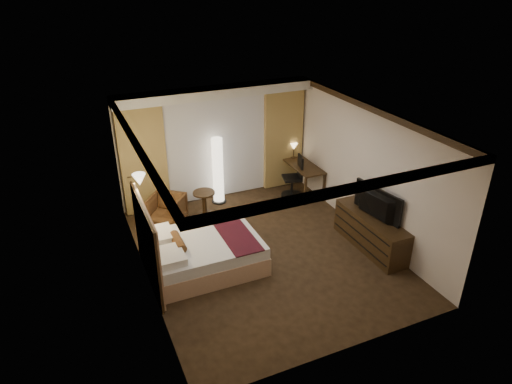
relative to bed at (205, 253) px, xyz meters
name	(u,v)px	position (x,y,z in m)	size (l,w,h in m)	color
floor	(264,253)	(1.19, -0.06, -0.29)	(4.50, 5.50, 0.01)	black
ceiling	(266,120)	(1.19, -0.06, 2.41)	(4.50, 5.50, 0.01)	white
back_wall	(215,143)	(1.19, 2.69, 1.06)	(4.50, 0.02, 2.70)	silver
left_wall	(141,216)	(-1.06, -0.06, 1.06)	(0.02, 5.50, 2.70)	silver
right_wall	(366,171)	(3.44, -0.06, 1.06)	(0.02, 5.50, 2.70)	silver
crown_molding	(265,123)	(1.19, -0.06, 2.35)	(4.50, 5.50, 0.12)	black
soffit	(217,92)	(1.19, 2.44, 2.31)	(4.50, 0.50, 0.20)	white
curtain_sheer	(216,148)	(1.19, 2.61, 0.96)	(2.48, 0.04, 2.45)	silver
curtain_left_drape	(143,160)	(-0.51, 2.55, 0.96)	(1.00, 0.14, 2.45)	tan
curtain_right_drape	(283,139)	(2.89, 2.55, 0.96)	(1.00, 0.14, 2.45)	tan
wall_sconce	(139,180)	(-0.90, 0.78, 1.33)	(0.24, 0.24, 0.24)	white
bed	(205,253)	(0.00, 0.00, 0.00)	(2.00, 1.56, 0.58)	white
headboard	(147,244)	(-1.01, 0.00, 0.46)	(0.12, 1.86, 1.50)	tan
armchair	(167,208)	(-0.25, 1.85, 0.06)	(0.69, 0.65, 0.71)	#442B14
side_table	(204,203)	(0.62, 1.92, -0.02)	(0.49, 0.49, 0.54)	black
floor_lamp	(218,171)	(1.11, 2.35, 0.51)	(0.34, 0.34, 1.61)	white
desk	(302,179)	(3.14, 1.96, 0.08)	(0.55, 1.28, 0.75)	black
desk_lamp	(294,151)	(3.14, 2.45, 0.63)	(0.18, 0.18, 0.34)	#FFD899
office_chair	(292,177)	(2.83, 1.91, 0.23)	(0.50, 0.50, 1.04)	black
dresser	(371,232)	(3.19, -0.71, 0.06)	(0.50, 1.80, 0.70)	black
television	(373,201)	(3.16, -0.71, 0.75)	(1.17, 0.68, 0.15)	black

